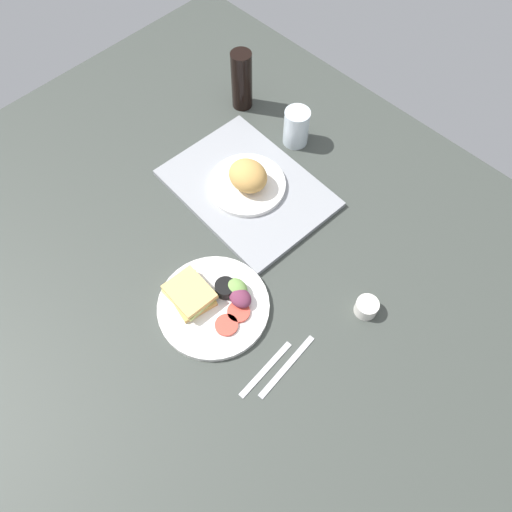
{
  "coord_description": "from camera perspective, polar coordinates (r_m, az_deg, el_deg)",
  "views": [
    {
      "loc": [
        45.71,
        -40.67,
        111.87
      ],
      "look_at": [
        2.0,
        3.0,
        4.0
      ],
      "focal_mm": 34.46,
      "sensor_mm": 36.0,
      "label": 1
    }
  ],
  "objects": [
    {
      "name": "bread_plate_near",
      "position": [
        1.37,
        -0.99,
        8.84
      ],
      "size": [
        21.77,
        21.77,
        9.09
      ],
      "color": "white",
      "rests_on": "serving_tray"
    },
    {
      "name": "knife",
      "position": [
        1.17,
        3.62,
        -12.64
      ],
      "size": [
        2.64,
        19.05,
        0.5
      ],
      "primitive_type": "cube",
      "rotation": [
        0.0,
        0.0,
        1.64
      ],
      "color": "#B7B7BC",
      "rests_on": "ground_plane"
    },
    {
      "name": "serving_tray",
      "position": [
        1.4,
        -1.01,
        7.87
      ],
      "size": [
        46.69,
        35.34,
        1.6
      ],
      "primitive_type": "cube",
      "rotation": [
        0.0,
        0.0,
        -0.05
      ],
      "color": "gray",
      "rests_on": "ground_plane"
    },
    {
      "name": "fork",
      "position": [
        1.17,
        1.14,
        -12.99
      ],
      "size": [
        2.24,
        17.05,
        0.5
      ],
      "primitive_type": "cube",
      "rotation": [
        0.0,
        0.0,
        1.62
      ],
      "color": "#B7B7BC",
      "rests_on": "ground_plane"
    },
    {
      "name": "ground_plane",
      "position": [
        1.29,
        -1.57,
        -1.49
      ],
      "size": [
        190.0,
        150.0,
        3.0
      ],
      "primitive_type": "cube",
      "color": "#383D38"
    },
    {
      "name": "drinking_glass",
      "position": [
        1.49,
        4.7,
        14.69
      ],
      "size": [
        7.54,
        7.54,
        11.5
      ],
      "primitive_type": "cylinder",
      "color": "silver",
      "rests_on": "ground_plane"
    },
    {
      "name": "espresso_cup",
      "position": [
        1.23,
        12.7,
        -5.81
      ],
      "size": [
        5.6,
        5.6,
        4.0
      ],
      "primitive_type": "cylinder",
      "color": "silver",
      "rests_on": "ground_plane"
    },
    {
      "name": "plate_with_salad",
      "position": [
        1.21,
        -5.05,
        -5.34
      ],
      "size": [
        27.64,
        27.64,
        5.4
      ],
      "color": "white",
      "rests_on": "ground_plane"
    },
    {
      "name": "soda_bottle",
      "position": [
        1.58,
        -1.67,
        19.71
      ],
      "size": [
        6.4,
        6.4,
        18.98
      ],
      "primitive_type": "cylinder",
      "color": "black",
      "rests_on": "ground_plane"
    }
  ]
}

